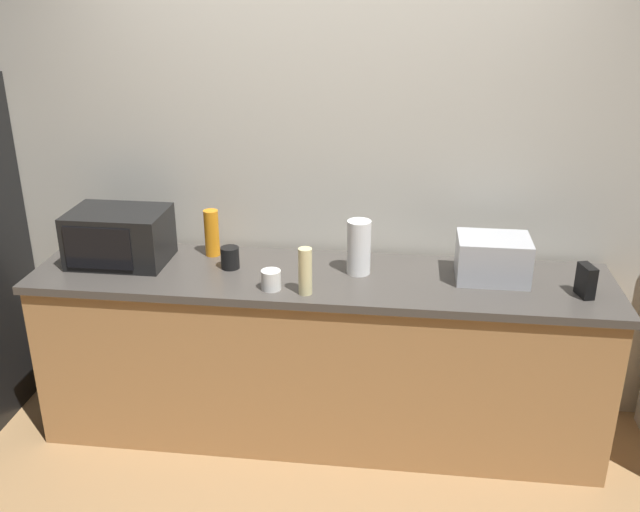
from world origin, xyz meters
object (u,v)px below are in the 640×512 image
object	(u,v)px
microwave	(119,237)
bottle_dish_soap	(212,233)
toaster_oven	(493,258)
mug_black	(230,258)
bottle_hand_soap	(305,271)
paper_towel_roll	(359,247)
cordless_phone	(586,281)
mug_white	(271,280)

from	to	relation	value
microwave	bottle_dish_soap	bearing A→B (deg)	17.85
toaster_oven	mug_black	xyz separation A→B (m)	(-1.28, -0.03, -0.05)
bottle_hand_soap	microwave	bearing A→B (deg)	164.93
paper_towel_roll	cordless_phone	size ratio (longest dim) A/B	1.80
paper_towel_roll	mug_black	world-z (taller)	paper_towel_roll
bottle_dish_soap	mug_black	world-z (taller)	bottle_dish_soap
microwave	bottle_hand_soap	distance (m)	1.02
microwave	toaster_oven	xyz separation A→B (m)	(1.85, 0.01, -0.03)
bottle_dish_soap	paper_towel_roll	bearing A→B (deg)	-10.25
microwave	mug_black	xyz separation A→B (m)	(0.57, -0.02, -0.08)
microwave	mug_black	bearing A→B (deg)	-1.59
bottle_dish_soap	bottle_hand_soap	bearing A→B (deg)	-36.69
bottle_hand_soap	mug_white	xyz separation A→B (m)	(-0.17, 0.03, -0.06)
toaster_oven	cordless_phone	distance (m)	0.43
microwave	bottle_hand_soap	world-z (taller)	microwave
cordless_phone	toaster_oven	bearing A→B (deg)	144.80
bottle_hand_soap	mug_white	size ratio (longest dim) A/B	2.38
microwave	mug_white	xyz separation A→B (m)	(0.82, -0.24, -0.09)
microwave	mug_white	bearing A→B (deg)	-16.14
paper_towel_roll	bottle_dish_soap	size ratio (longest dim) A/B	1.10
toaster_oven	cordless_phone	size ratio (longest dim) A/B	2.27
microwave	cordless_phone	xyz separation A→B (m)	(2.25, -0.13, -0.06)
paper_towel_roll	bottle_dish_soap	distance (m)	0.78
toaster_oven	bottle_hand_soap	bearing A→B (deg)	-162.20
paper_towel_roll	mug_white	bearing A→B (deg)	-148.36
bottle_dish_soap	bottle_hand_soap	size ratio (longest dim) A/B	1.10
bottle_dish_soap	mug_black	size ratio (longest dim) A/B	2.23
paper_towel_roll	mug_white	xyz separation A→B (m)	(-0.39, -0.24, -0.09)
cordless_phone	mug_white	bearing A→B (deg)	168.83
toaster_oven	bottle_dish_soap	size ratio (longest dim) A/B	1.39
mug_white	bottle_dish_soap	bearing A→B (deg)	135.16
bottle_dish_soap	mug_white	xyz separation A→B (m)	(0.38, -0.38, -0.08)
microwave	bottle_dish_soap	size ratio (longest dim) A/B	1.96
microwave	bottle_hand_soap	bearing A→B (deg)	-15.07
toaster_oven	mug_black	bearing A→B (deg)	-178.74
microwave	bottle_dish_soap	xyz separation A→B (m)	(0.44, 0.14, -0.01)
mug_white	mug_black	bearing A→B (deg)	138.36
cordless_phone	bottle_hand_soap	xyz separation A→B (m)	(-1.27, -0.13, 0.04)
toaster_oven	bottle_hand_soap	xyz separation A→B (m)	(-0.87, -0.28, 0.01)
mug_white	mug_black	world-z (taller)	mug_black
mug_white	toaster_oven	bearing A→B (deg)	13.64
microwave	cordless_phone	distance (m)	2.26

